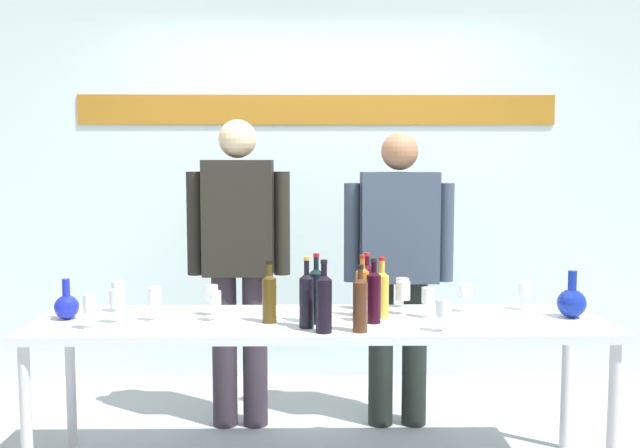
# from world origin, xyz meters

# --- Properties ---
(back_wall) EXTENTS (4.62, 0.11, 3.00)m
(back_wall) POSITION_xyz_m (0.00, 1.56, 1.50)
(back_wall) COLOR silver
(back_wall) RESTS_ON ground
(display_table) EXTENTS (2.69, 0.65, 0.76)m
(display_table) POSITION_xyz_m (0.00, 0.00, 0.70)
(display_table) COLOR silver
(display_table) RESTS_ON ground
(decanter_blue_left) EXTENTS (0.11, 0.11, 0.19)m
(decanter_blue_left) POSITION_xyz_m (-1.20, 0.02, 0.82)
(decanter_blue_left) COLOR #1823AE
(decanter_blue_left) RESTS_ON display_table
(decanter_blue_right) EXTENTS (0.14, 0.14, 0.23)m
(decanter_blue_right) POSITION_xyz_m (1.20, 0.02, 0.83)
(decanter_blue_right) COLOR #132A9B
(decanter_blue_right) RESTS_ON display_table
(presenter_left) EXTENTS (0.57, 0.22, 1.73)m
(presenter_left) POSITION_xyz_m (-0.45, 0.62, 0.98)
(presenter_left) COLOR #342B35
(presenter_left) RESTS_ON ground
(presenter_right) EXTENTS (0.62, 0.22, 1.66)m
(presenter_right) POSITION_xyz_m (0.45, 0.62, 0.95)
(presenter_right) COLOR black
(presenter_right) RESTS_ON ground
(wine_bottle_0) EXTENTS (0.07, 0.07, 0.29)m
(wine_bottle_0) POSITION_xyz_m (0.24, 0.20, 0.88)
(wine_bottle_0) COLOR #350918
(wine_bottle_0) RESTS_ON display_table
(wine_bottle_1) EXTENTS (0.06, 0.06, 0.30)m
(wine_bottle_1) POSITION_xyz_m (0.17, -0.24, 0.89)
(wine_bottle_1) COLOR #482716
(wine_bottle_1) RESTS_ON display_table
(wine_bottle_2) EXTENTS (0.07, 0.07, 0.32)m
(wine_bottle_2) POSITION_xyz_m (-0.02, -0.08, 0.89)
(wine_bottle_2) COLOR black
(wine_bottle_2) RESTS_ON display_table
(wine_bottle_3) EXTENTS (0.06, 0.06, 0.30)m
(wine_bottle_3) POSITION_xyz_m (0.20, 0.05, 0.89)
(wine_bottle_3) COLOR #CB6B1B
(wine_bottle_3) RESTS_ON display_table
(wine_bottle_4) EXTENTS (0.07, 0.07, 0.32)m
(wine_bottle_4) POSITION_xyz_m (0.01, -0.25, 0.90)
(wine_bottle_4) COLOR black
(wine_bottle_4) RESTS_ON display_table
(wine_bottle_5) EXTENTS (0.07, 0.07, 0.29)m
(wine_bottle_5) POSITION_xyz_m (-0.24, -0.07, 0.88)
(wine_bottle_5) COLOR #47340F
(wine_bottle_5) RESTS_ON display_table
(wine_bottle_6) EXTENTS (0.07, 0.07, 0.29)m
(wine_bottle_6) POSITION_xyz_m (0.29, 0.04, 0.88)
(wine_bottle_6) COLOR gold
(wine_bottle_6) RESTS_ON display_table
(wine_bottle_7) EXTENTS (0.07, 0.07, 0.30)m
(wine_bottle_7) POSITION_xyz_m (0.24, -0.08, 0.89)
(wine_bottle_7) COLOR black
(wine_bottle_7) RESTS_ON display_table
(wine_bottle_8) EXTENTS (0.07, 0.07, 0.32)m
(wine_bottle_8) POSITION_xyz_m (-0.06, -0.16, 0.89)
(wine_bottle_8) COLOR black
(wine_bottle_8) RESTS_ON display_table
(wine_glass_left_0) EXTENTS (0.06, 0.06, 0.14)m
(wine_glass_left_0) POSITION_xyz_m (-0.49, -0.03, 0.86)
(wine_glass_left_0) COLOR white
(wine_glass_left_0) RESTS_ON display_table
(wine_glass_left_1) EXTENTS (0.06, 0.06, 0.16)m
(wine_glass_left_1) POSITION_xyz_m (-1.03, -0.18, 0.87)
(wine_glass_left_1) COLOR white
(wine_glass_left_1) RESTS_ON display_table
(wine_glass_left_2) EXTENTS (0.06, 0.06, 0.15)m
(wine_glass_left_2) POSITION_xyz_m (-1.00, 0.17, 0.87)
(wine_glass_left_2) COLOR white
(wine_glass_left_2) RESTS_ON display_table
(wine_glass_left_3) EXTENTS (0.06, 0.06, 0.15)m
(wine_glass_left_3) POSITION_xyz_m (-0.53, 0.09, 0.87)
(wine_glass_left_3) COLOR white
(wine_glass_left_3) RESTS_ON display_table
(wine_glass_left_4) EXTENTS (0.06, 0.06, 0.16)m
(wine_glass_left_4) POSITION_xyz_m (-0.77, -0.03, 0.87)
(wine_glass_left_4) COLOR white
(wine_glass_left_4) RESTS_ON display_table
(wine_glass_left_5) EXTENTS (0.07, 0.07, 0.16)m
(wine_glass_left_5) POSITION_xyz_m (-0.94, -0.07, 0.87)
(wine_glass_left_5) COLOR white
(wine_glass_left_5) RESTS_ON display_table
(wine_glass_right_0) EXTENTS (0.07, 0.07, 0.16)m
(wine_glass_right_0) POSITION_xyz_m (0.40, 0.10, 0.87)
(wine_glass_right_0) COLOR white
(wine_glass_right_0) RESTS_ON display_table
(wine_glass_right_1) EXTENTS (0.07, 0.07, 0.14)m
(wine_glass_right_1) POSITION_xyz_m (0.72, 0.15, 0.86)
(wine_glass_right_1) COLOR white
(wine_glass_right_1) RESTS_ON display_table
(wine_glass_right_2) EXTENTS (0.07, 0.07, 0.14)m
(wine_glass_right_2) POSITION_xyz_m (1.03, 0.19, 0.86)
(wine_glass_right_2) COLOR white
(wine_glass_right_2) RESTS_ON display_table
(wine_glass_right_3) EXTENTS (0.07, 0.07, 0.15)m
(wine_glass_right_3) POSITION_xyz_m (0.42, 0.27, 0.87)
(wine_glass_right_3) COLOR white
(wine_glass_right_3) RESTS_ON display_table
(wine_glass_right_4) EXTENTS (0.07, 0.07, 0.14)m
(wine_glass_right_4) POSITION_xyz_m (0.53, -0.25, 0.86)
(wine_glass_right_4) COLOR white
(wine_glass_right_4) RESTS_ON display_table
(wine_glass_right_5) EXTENTS (0.06, 0.06, 0.15)m
(wine_glass_right_5) POSITION_xyz_m (0.51, 0.03, 0.86)
(wine_glass_right_5) COLOR white
(wine_glass_right_5) RESTS_ON display_table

